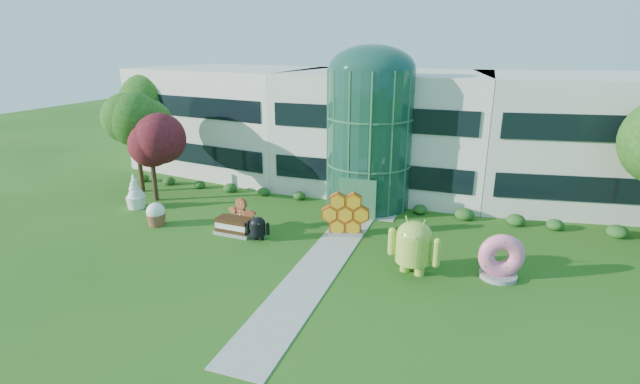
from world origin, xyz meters
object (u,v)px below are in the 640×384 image
(android_green, at_px, (414,243))
(android_black, at_px, (258,227))
(donut, at_px, (500,256))
(gingerbread, at_px, (242,213))

(android_green, relative_size, android_black, 1.96)
(android_black, height_order, donut, donut)
(android_green, relative_size, donut, 1.38)
(android_green, distance_m, android_black, 9.65)
(android_green, bearing_deg, donut, 27.70)
(donut, bearing_deg, android_green, 177.72)
(donut, bearing_deg, gingerbread, 159.73)
(android_black, distance_m, donut, 13.80)
(android_green, distance_m, donut, 4.39)
(android_green, xyz_separation_m, android_black, (-9.54, 1.14, -0.83))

